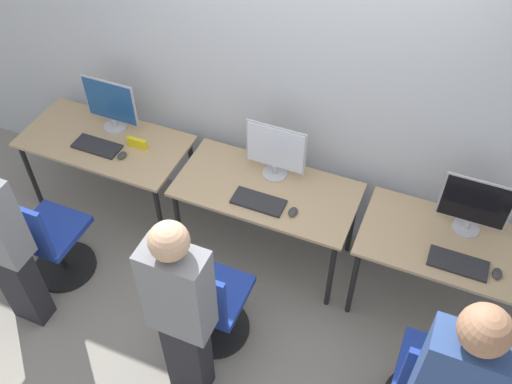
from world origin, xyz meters
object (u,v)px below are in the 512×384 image
at_px(keyboard_center, 259,202).
at_px(office_chair_right, 431,384).
at_px(office_chair_left, 49,242).
at_px(mouse_center, 293,212).
at_px(keyboard_left, 97,146).
at_px(monitor_right, 475,205).
at_px(monitor_left, 111,104).
at_px(mouse_right, 497,274).
at_px(office_chair_center, 210,305).
at_px(mouse_left, 122,155).
at_px(monitor_center, 276,151).
at_px(keyboard_right, 458,263).
at_px(person_center, 181,311).

bearing_deg(keyboard_center, office_chair_right, -25.94).
height_order(office_chair_left, mouse_center, office_chair_left).
bearing_deg(keyboard_left, monitor_right, 5.41).
bearing_deg(office_chair_right, monitor_left, 160.07).
relative_size(mouse_right, office_chair_right, 0.10).
relative_size(keyboard_left, office_chair_center, 0.40).
xyz_separation_m(mouse_left, monitor_right, (2.49, 0.28, 0.21)).
bearing_deg(keyboard_center, mouse_center, -0.43).
bearing_deg(monitor_left, office_chair_right, -19.93).
relative_size(office_chair_center, office_chair_right, 1.00).
bearing_deg(mouse_right, monitor_center, 168.98).
height_order(mouse_left, keyboard_center, mouse_left).
bearing_deg(monitor_center, mouse_center, -50.99).
relative_size(mouse_center, office_chair_right, 0.10).
bearing_deg(office_chair_right, keyboard_center, 154.06).
bearing_deg(mouse_left, office_chair_center, -34.45).
height_order(monitor_left, mouse_right, monitor_left).
relative_size(mouse_center, keyboard_right, 0.24).
relative_size(mouse_left, mouse_right, 1.00).
distance_m(person_center, mouse_right, 1.95).
distance_m(person_center, keyboard_right, 1.75).
bearing_deg(person_center, keyboard_right, 36.96).
bearing_deg(office_chair_center, keyboard_left, 150.06).
bearing_deg(office_chair_left, person_center, -16.49).
bearing_deg(monitor_center, keyboard_center, -90.00).
distance_m(keyboard_left, person_center, 1.74).
height_order(keyboard_left, person_center, person_center).
bearing_deg(office_chair_center, monitor_left, 142.13).
height_order(office_chair_left, office_chair_right, same).
xyz_separation_m(mouse_center, person_center, (-0.29, -1.05, 0.12)).
bearing_deg(keyboard_left, office_chair_center, -29.94).
bearing_deg(monitor_right, mouse_left, -173.63).
xyz_separation_m(office_chair_left, keyboard_center, (1.38, 0.66, 0.35)).
relative_size(office_chair_center, person_center, 0.58).
height_order(mouse_left, office_chair_right, office_chair_right).
bearing_deg(monitor_center, monitor_left, 179.64).
distance_m(monitor_left, office_chair_right, 2.98).
bearing_deg(monitor_right, mouse_right, -53.29).
bearing_deg(monitor_right, office_chair_center, -144.74).
bearing_deg(keyboard_right, office_chair_right, -87.31).
bearing_deg(mouse_right, person_center, -147.02).
bearing_deg(monitor_center, office_chair_right, -35.41).
height_order(office_chair_center, office_chair_right, same).
bearing_deg(keyboard_left, office_chair_left, -91.78).
xyz_separation_m(mouse_center, keyboard_right, (1.11, -0.00, -0.01)).
height_order(mouse_left, monitor_right, monitor_right).
height_order(monitor_left, keyboard_right, monitor_left).
height_order(monitor_left, mouse_left, monitor_left).
distance_m(mouse_center, mouse_right, 1.34).
bearing_deg(mouse_left, office_chair_left, -110.44).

